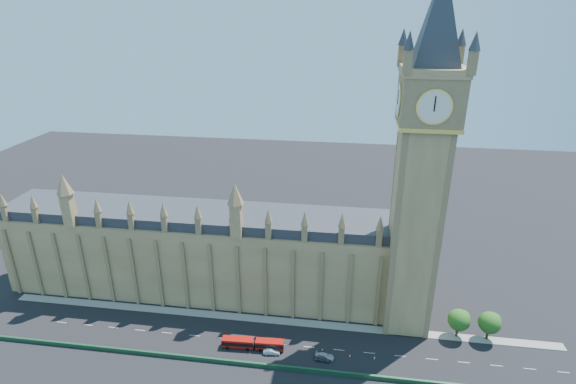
# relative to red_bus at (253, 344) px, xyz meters

# --- Properties ---
(ground) EXTENTS (400.00, 400.00, 0.00)m
(ground) POSITION_rel_red_bus_xyz_m (2.81, 2.58, -1.48)
(ground) COLOR black
(ground) RESTS_ON ground
(palace_westminster) EXTENTS (120.00, 20.00, 28.00)m
(palace_westminster) POSITION_rel_red_bus_xyz_m (-22.19, 24.58, 12.38)
(palace_westminster) COLOR olive
(palace_westminster) RESTS_ON ground
(elizabeth_tower) EXTENTS (20.59, 20.59, 105.00)m
(elizabeth_tower) POSITION_rel_red_bus_xyz_m (40.81, 16.57, 53.07)
(elizabeth_tower) COLOR olive
(elizabeth_tower) RESTS_ON ground
(bridge_parapet) EXTENTS (160.00, 0.60, 1.20)m
(bridge_parapet) POSITION_rel_red_bus_xyz_m (2.81, -6.42, -0.88)
(bridge_parapet) COLOR #1E4C2D
(bridge_parapet) RESTS_ON ground
(kerb_north) EXTENTS (160.00, 3.00, 0.16)m
(kerb_north) POSITION_rel_red_bus_xyz_m (2.81, 12.08, -1.40)
(kerb_north) COLOR gray
(kerb_north) RESTS_ON ground
(tree_east_near) EXTENTS (6.00, 6.00, 8.50)m
(tree_east_near) POSITION_rel_red_bus_xyz_m (55.03, 12.66, 4.16)
(tree_east_near) COLOR #382619
(tree_east_near) RESTS_ON ground
(tree_east_far) EXTENTS (6.00, 6.00, 8.50)m
(tree_east_far) POSITION_rel_red_bus_xyz_m (63.03, 12.66, 4.16)
(tree_east_far) COLOR #382619
(tree_east_far) RESTS_ON ground
(red_bus) EXTENTS (16.66, 3.29, 2.81)m
(red_bus) POSITION_rel_red_bus_xyz_m (0.00, 0.00, 0.00)
(red_bus) COLOR #A9100B
(red_bus) RESTS_ON ground
(car_grey) EXTENTS (4.26, 1.95, 1.42)m
(car_grey) POSITION_rel_red_bus_xyz_m (18.74, -1.95, -0.78)
(car_grey) COLOR #45484E
(car_grey) RESTS_ON ground
(car_silver) EXTENTS (4.48, 1.85, 1.44)m
(car_silver) POSITION_rel_red_bus_xyz_m (5.31, -1.37, -0.76)
(car_silver) COLOR #B4B8BD
(car_silver) RESTS_ON ground
(car_white) EXTENTS (5.01, 2.39, 1.41)m
(car_white) POSITION_rel_red_bus_xyz_m (19.26, -1.07, -0.78)
(car_white) COLOR silver
(car_white) RESTS_ON ground
(cone_a) EXTENTS (0.56, 0.56, 0.70)m
(cone_a) POSITION_rel_red_bus_xyz_m (25.73, 0.33, -1.14)
(cone_a) COLOR black
(cone_a) RESTS_ON ground
(cone_b) EXTENTS (0.62, 0.62, 0.75)m
(cone_b) POSITION_rel_red_bus_xyz_m (32.03, 0.49, -1.11)
(cone_b) COLOR black
(cone_b) RESTS_ON ground
(cone_c) EXTENTS (0.47, 0.47, 0.68)m
(cone_c) POSITION_rel_red_bus_xyz_m (18.47, 1.56, -1.15)
(cone_c) COLOR black
(cone_c) RESTS_ON ground
(cone_d) EXTENTS (0.58, 0.58, 0.79)m
(cone_d) POSITION_rel_red_bus_xyz_m (20.50, -0.77, -1.09)
(cone_d) COLOR black
(cone_d) RESTS_ON ground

